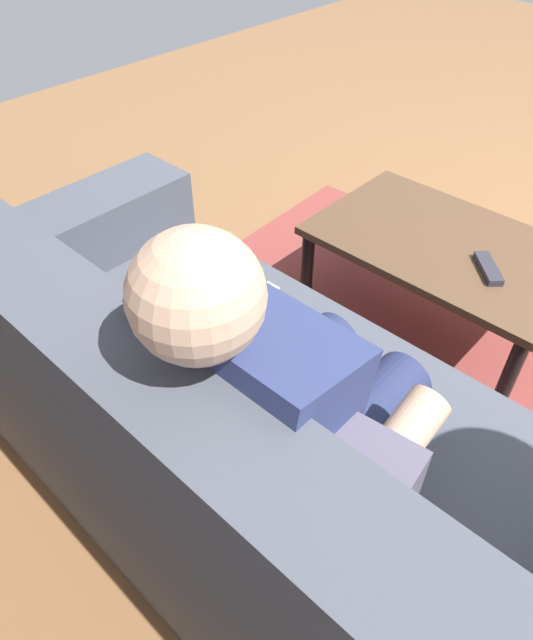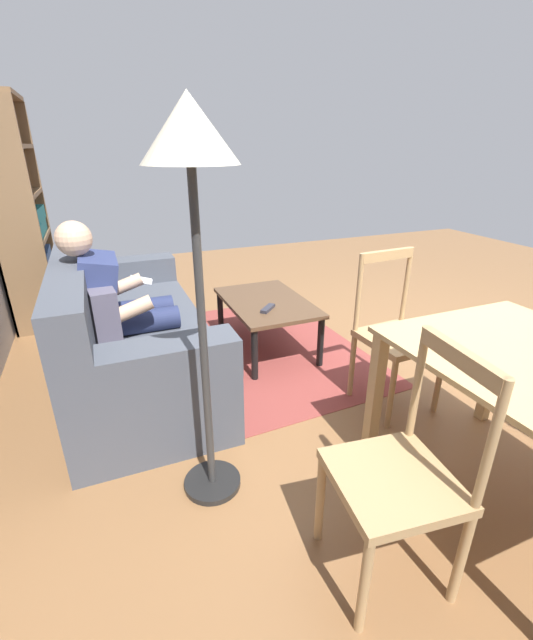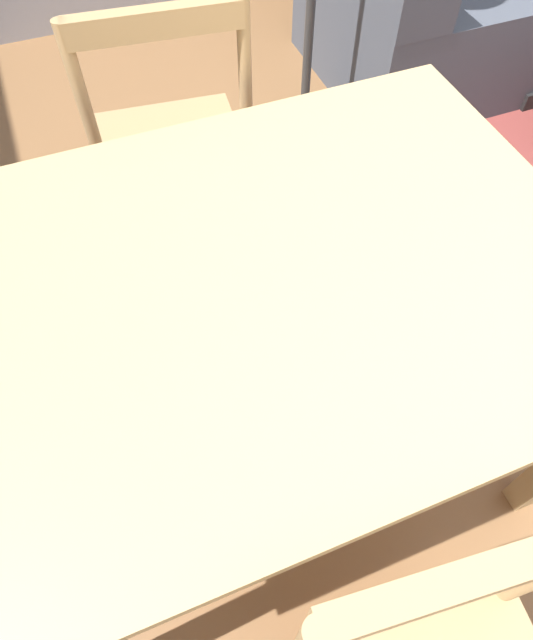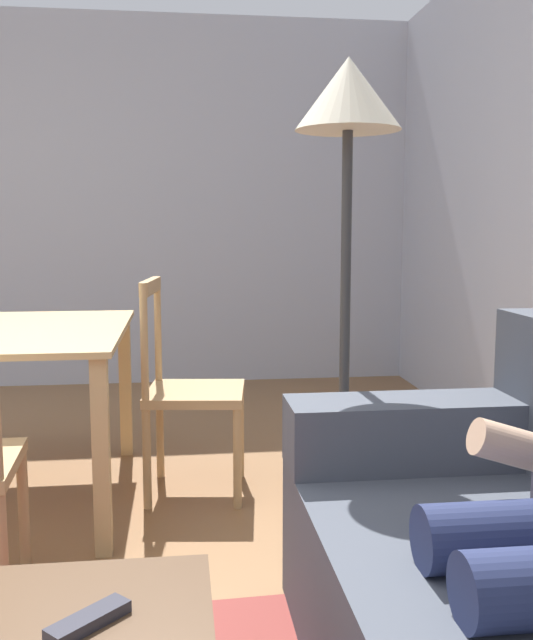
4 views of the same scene
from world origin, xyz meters
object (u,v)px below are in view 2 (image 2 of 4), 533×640
(dining_chair_near_wall, at_px, (400,476))
(floor_lamp, at_px, (192,175))
(person_lounging, at_px, (121,305))
(couch, at_px, (127,335))
(tv_remote, at_px, (268,308))
(coffee_table, at_px, (266,307))
(dining_chair_facing_couch, at_px, (396,335))
(bookshelf, at_px, (23,235))

(dining_chair_near_wall, relative_size, floor_lamp, 0.55)
(person_lounging, xyz_separation_m, dining_chair_near_wall, (-1.80, -0.82, -0.15))
(couch, relative_size, tv_remote, 11.99)
(coffee_table, relative_size, dining_chair_facing_couch, 0.95)
(coffee_table, height_order, dining_chair_facing_couch, dining_chair_facing_couch)
(person_lounging, xyz_separation_m, bookshelf, (1.62, 0.70, 0.20))
(dining_chair_facing_couch, bearing_deg, person_lounging, 61.78)
(tv_remote, xyz_separation_m, floor_lamp, (-1.10, 0.75, 1.03))
(coffee_table, bearing_deg, floor_lamp, 147.54)
(coffee_table, xyz_separation_m, floor_lamp, (-1.29, 0.82, 1.10))
(couch, relative_size, floor_lamp, 1.17)
(tv_remote, xyz_separation_m, bookshelf, (1.64, 1.73, 0.38))
(bookshelf, bearing_deg, coffee_table, -128.82)
(couch, height_order, tv_remote, couch)
(coffee_table, xyz_separation_m, tv_remote, (-0.20, 0.07, 0.07))
(couch, distance_m, floor_lamp, 1.70)
(person_lounging, bearing_deg, floor_lamp, -166.00)
(coffee_table, distance_m, floor_lamp, 1.88)
(bookshelf, bearing_deg, floor_lamp, -160.36)
(person_lounging, xyz_separation_m, coffee_table, (0.18, -1.10, -0.24))
(person_lounging, distance_m, bookshelf, 1.78)
(tv_remote, height_order, dining_chair_near_wall, dining_chair_near_wall)
(person_lounging, xyz_separation_m, floor_lamp, (-1.12, -0.28, 0.86))
(bookshelf, distance_m, dining_chair_near_wall, 3.76)
(person_lounging, height_order, dining_chair_near_wall, person_lounging)
(couch, xyz_separation_m, coffee_table, (0.06, -1.09, 0.04))
(bookshelf, xyz_separation_m, floor_lamp, (-2.74, -0.98, 0.65))
(bookshelf, bearing_deg, dining_chair_near_wall, -156.08)
(couch, bearing_deg, dining_chair_facing_couch, -121.73)
(dining_chair_near_wall, height_order, floor_lamp, floor_lamp)
(couch, bearing_deg, coffee_table, -86.91)
(dining_chair_near_wall, bearing_deg, floor_lamp, 38.39)
(person_lounging, height_order, bookshelf, bookshelf)
(person_lounging, distance_m, dining_chair_facing_couch, 1.77)
(tv_remote, bearing_deg, bookshelf, 2.09)
(coffee_table, bearing_deg, dining_chair_near_wall, 171.84)
(floor_lamp, bearing_deg, couch, 12.05)
(couch, bearing_deg, floor_lamp, -167.95)
(dining_chair_facing_couch, xyz_separation_m, floor_lamp, (-0.28, 1.28, 0.99))
(tv_remote, bearing_deg, dining_chair_facing_couch, 168.34)
(couch, xyz_separation_m, person_lounging, (-0.12, 0.01, 0.27))
(person_lounging, distance_m, coffee_table, 1.14)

